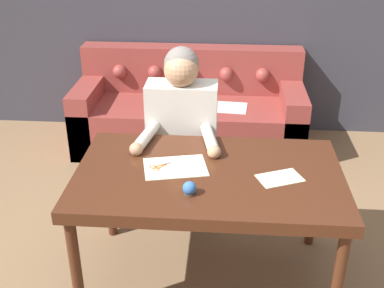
{
  "coord_description": "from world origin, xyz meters",
  "views": [
    {
      "loc": [
        0.15,
        -2.18,
        2.08
      ],
      "look_at": [
        -0.03,
        0.22,
        0.85
      ],
      "focal_mm": 45.0,
      "sensor_mm": 36.0,
      "label": 1
    }
  ],
  "objects": [
    {
      "name": "couch",
      "position": [
        -0.18,
        1.9,
        0.31
      ],
      "size": [
        2.04,
        0.82,
        0.87
      ],
      "color": "brown",
      "rests_on": "ground_plane"
    },
    {
      "name": "scissors",
      "position": [
        -0.18,
        0.14,
        0.75
      ],
      "size": [
        0.21,
        0.2,
        0.01
      ],
      "color": "silver",
      "rests_on": "dining_table"
    },
    {
      "name": "person",
      "position": [
        -0.13,
        0.69,
        0.66
      ],
      "size": [
        0.53,
        0.62,
        1.27
      ],
      "color": "#33281E",
      "rests_on": "ground_plane"
    },
    {
      "name": "pattern_paper_main",
      "position": [
        -0.11,
        0.13,
        0.75
      ],
      "size": [
        0.39,
        0.32,
        0.0
      ],
      "color": "beige",
      "rests_on": "dining_table"
    },
    {
      "name": "pin_cushion",
      "position": [
        -0.01,
        -0.14,
        0.78
      ],
      "size": [
        0.07,
        0.07,
        0.07
      ],
      "color": "#4C3828",
      "rests_on": "dining_table"
    },
    {
      "name": "ground_plane",
      "position": [
        0.0,
        0.0,
        0.0
      ],
      "size": [
        16.0,
        16.0,
        0.0
      ],
      "primitive_type": "plane",
      "color": "#846647"
    },
    {
      "name": "pattern_paper_offcut",
      "position": [
        0.46,
        0.05,
        0.75
      ],
      "size": [
        0.27,
        0.23,
        0.0
      ],
      "color": "beige",
      "rests_on": "dining_table"
    },
    {
      "name": "dining_table",
      "position": [
        0.07,
        0.09,
        0.68
      ],
      "size": [
        1.46,
        0.89,
        0.75
      ],
      "color": "#472314",
      "rests_on": "ground_plane"
    }
  ]
}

